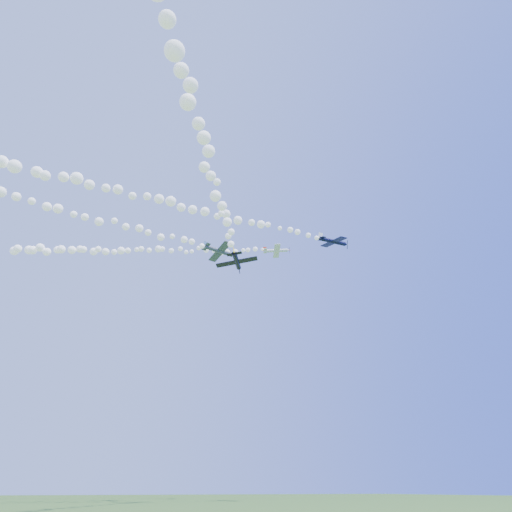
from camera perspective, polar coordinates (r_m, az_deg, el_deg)
name	(u,v)px	position (r m, az deg, el deg)	size (l,w,h in m)	color
ground	(223,503)	(84.01, -4.37, -29.96)	(260.00, 260.00, 0.00)	#29481B
plane_white	(277,251)	(109.00, 2.76, 0.73)	(6.92, 7.34, 1.88)	silver
smoke_trail_white	(139,250)	(112.09, -15.36, 0.74)	(61.28, 25.74, 2.97)	white
plane_navy	(333,241)	(92.05, 10.27, 1.92)	(7.55, 7.66, 2.32)	black
smoke_trail_navy	(170,203)	(80.14, -11.46, 6.96)	(65.89, 3.90, 2.94)	white
plane_grey	(220,251)	(91.24, -4.86, 0.66)	(7.70, 8.12, 2.64)	#383F52
plane_black	(237,261)	(76.87, -2.59, -0.71)	(7.23, 6.89, 1.93)	black
smoke_trail_black	(186,87)	(46.98, -9.26, 21.37)	(35.45, 64.15, 2.93)	white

